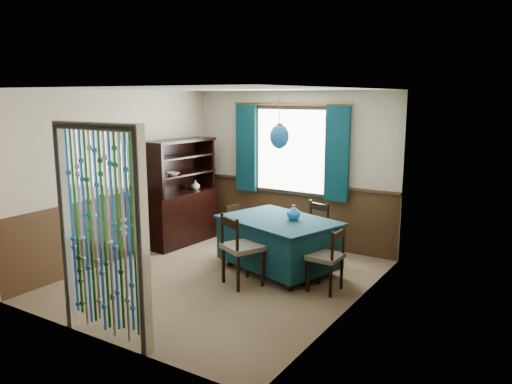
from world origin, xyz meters
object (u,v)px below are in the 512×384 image
Objects in this scene: sideboard at (182,207)px; vase_sideboard at (195,184)px; chair_near at (241,248)px; dining_table at (279,241)px; bowl_shelf at (173,174)px; chair_left at (239,229)px; chair_right at (327,257)px; vase_table at (294,213)px; chair_far at (312,229)px; pendant_lamp at (279,136)px.

vase_sideboard is at bearing 82.74° from sideboard.
vase_sideboard is (-1.83, 1.37, 0.45)m from chair_near.
bowl_shelf reaches higher than dining_table.
chair_near is 0.55× the size of sideboard.
chair_near is 5.57× the size of vase_sideboard.
chair_left is (-0.68, 0.99, -0.07)m from chair_near.
bowl_shelf is (-1.83, 0.81, 0.71)m from chair_near.
vase_sideboard reaches higher than chair_near.
chair_right is 2.98m from bowl_shelf.
dining_table is 9.84× the size of vase_table.
vase_table is at bearing 108.03° from chair_far.
chair_far is 2.21m from vase_sideboard.
dining_table is 2.19× the size of chair_right.
sideboard is at bearing 173.26° from vase_table.
chair_left is (-0.84, 0.28, -0.00)m from dining_table.
chair_far is 0.50× the size of sideboard.
chair_far is 1.04× the size of chair_right.
sideboard is at bearing -173.02° from dining_table.
dining_table is 2.10× the size of chair_far.
vase_table reaches higher than chair_right.
dining_table is 2.24× the size of chair_left.
chair_right is at bearing -8.76° from sideboard.
vase_sideboard is (-1.99, 0.66, 0.51)m from dining_table.
pendant_lamp is at bearing 71.72° from chair_right.
dining_table is 10.69× the size of vase_sideboard.
chair_left is 0.47× the size of sideboard.
vase_table is at bearing -14.58° from vase_sideboard.
chair_far is at bearing 102.92° from chair_near.
sideboard reaches higher than chair_near.
chair_right is 4.50× the size of vase_table.
dining_table is 1.92× the size of chair_near.
chair_left is 4.77× the size of vase_sideboard.
vase_table is (2.22, -0.26, 0.24)m from sideboard.
chair_far is 1.25m from chair_right.
chair_right is 1.71m from pendant_lamp.
chair_left is at bearing 161.83° from pendant_lamp.
chair_right is 4.89× the size of vase_sideboard.
pendant_lamp is 1.06m from vase_table.
chair_far is at bearing 91.24° from vase_table.
chair_near is 1.17× the size of chair_left.
pendant_lamp reaches higher than sideboard.
chair_right is (0.70, -1.03, -0.02)m from chair_far.
vase_table is (0.18, 0.10, 0.41)m from dining_table.
vase_sideboard is (-2.86, 0.96, 0.51)m from chair_right.
chair_far is 1.61m from pendant_lamp.
vase_sideboard is at bearing -106.82° from chair_left.
chair_left is 1.22m from sideboard.
vase_table is (0.18, 0.10, -1.04)m from pendant_lamp.
bowl_shelf is at bearing 33.08° from chair_far.
sideboard is 2.22× the size of pendant_lamp.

